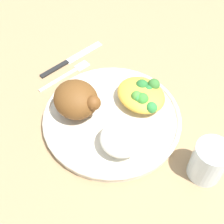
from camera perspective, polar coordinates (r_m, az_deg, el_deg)
ground_plane at (r=0.63m, az=0.00°, el=-1.63°), size 2.00×2.00×0.00m
plate at (r=0.63m, az=0.00°, el=-1.08°), size 0.29×0.29×0.02m
roasted_chicken at (r=0.60m, az=-6.76°, el=2.38°), size 0.10×0.09×0.07m
rice_pile at (r=0.56m, az=1.98°, el=-4.92°), size 0.08×0.09×0.05m
mac_cheese_with_broccoli at (r=0.63m, az=5.73°, el=3.34°), size 0.11×0.09×0.04m
fork at (r=0.73m, az=-8.49°, el=7.18°), size 0.02×0.14×0.01m
knife at (r=0.76m, az=-8.72°, el=9.42°), size 0.02×0.19×0.01m
water_glass at (r=0.56m, az=17.93°, el=-8.98°), size 0.06×0.06×0.08m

